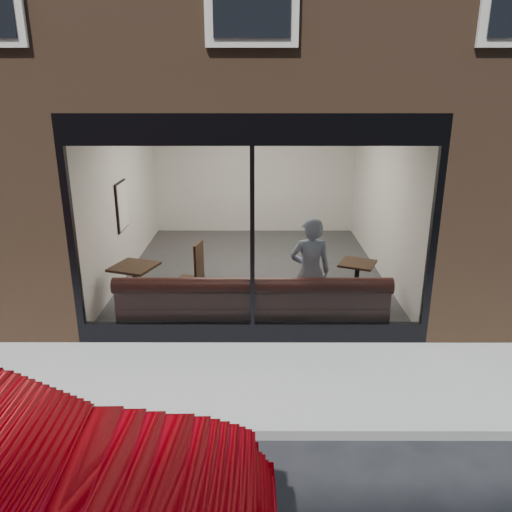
{
  "coord_description": "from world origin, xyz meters",
  "views": [
    {
      "loc": [
        0.06,
        -4.42,
        3.48
      ],
      "look_at": [
        0.05,
        2.4,
        1.2
      ],
      "focal_mm": 35.0,
      "sensor_mm": 36.0,
      "label": 1
    }
  ],
  "objects_px": {
    "banquette": "(253,316)",
    "cafe_table_right": "(358,263)",
    "cafe_table_left": "(134,267)",
    "cafe_chair_left": "(190,280)",
    "person": "(310,272)"
  },
  "relations": [
    {
      "from": "banquette",
      "to": "cafe_table_right",
      "type": "distance_m",
      "value": 2.03
    },
    {
      "from": "cafe_table_left",
      "to": "cafe_chair_left",
      "type": "distance_m",
      "value": 1.16
    },
    {
      "from": "banquette",
      "to": "cafe_table_left",
      "type": "height_order",
      "value": "cafe_table_left"
    },
    {
      "from": "cafe_table_right",
      "to": "cafe_table_left",
      "type": "bearing_deg",
      "value": -177.46
    },
    {
      "from": "person",
      "to": "cafe_table_right",
      "type": "distance_m",
      "value": 1.13
    },
    {
      "from": "person",
      "to": "banquette",
      "type": "bearing_deg",
      "value": 9.96
    },
    {
      "from": "person",
      "to": "cafe_table_left",
      "type": "bearing_deg",
      "value": -14.67
    },
    {
      "from": "banquette",
      "to": "cafe_table_left",
      "type": "xyz_separation_m",
      "value": [
        -1.94,
        0.76,
        0.52
      ]
    },
    {
      "from": "cafe_table_left",
      "to": "cafe_chair_left",
      "type": "relative_size",
      "value": 1.52
    },
    {
      "from": "cafe_table_right",
      "to": "cafe_chair_left",
      "type": "xyz_separation_m",
      "value": [
        -2.88,
        0.52,
        -0.5
      ]
    },
    {
      "from": "cafe_table_left",
      "to": "cafe_chair_left",
      "type": "height_order",
      "value": "cafe_table_left"
    },
    {
      "from": "cafe_table_left",
      "to": "cafe_table_right",
      "type": "distance_m",
      "value": 3.68
    },
    {
      "from": "person",
      "to": "cafe_chair_left",
      "type": "bearing_deg",
      "value": -35.09
    },
    {
      "from": "cafe_table_right",
      "to": "cafe_chair_left",
      "type": "bearing_deg",
      "value": 169.79
    },
    {
      "from": "banquette",
      "to": "person",
      "type": "height_order",
      "value": "person"
    }
  ]
}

